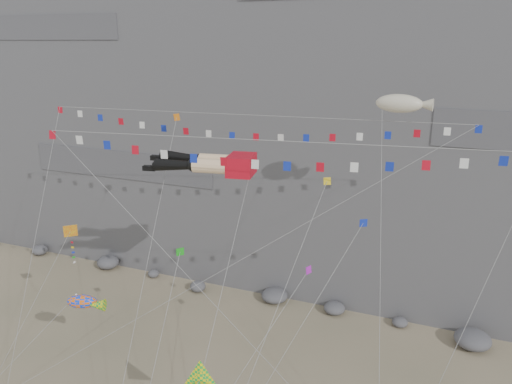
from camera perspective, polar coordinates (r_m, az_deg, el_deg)
cliff at (r=58.35m, az=7.68°, el=17.09°), size 80.00×28.00×50.00m
talus_boulders at (r=50.15m, az=2.13°, el=-11.78°), size 60.00×3.00×1.20m
legs_kite at (r=34.98m, az=-5.15°, el=3.26°), size 8.61×15.16×21.47m
flag_banner_upper at (r=38.74m, az=-1.44°, el=8.79°), size 33.35×15.33×26.98m
flag_banner_lower at (r=29.03m, az=1.77°, el=5.85°), size 28.57×5.63×21.62m
harlequin_kite at (r=38.07m, az=-20.47°, el=-4.24°), size 6.08×5.78×13.46m
fish_windsock at (r=37.28m, az=-19.29°, el=-11.75°), size 8.65×5.87×11.08m
delta_kite at (r=30.87m, az=-6.41°, el=-20.47°), size 3.25×5.85×8.23m
blimp_windsock at (r=36.00m, az=16.03°, el=9.63°), size 4.19×12.87×23.85m
small_kite_a at (r=39.17m, az=-9.18°, el=7.81°), size 3.43×15.30×24.12m
small_kite_b at (r=32.46m, az=5.76°, el=-9.28°), size 5.98×11.11×15.81m
small_kite_c at (r=34.00m, az=-8.74°, el=-7.12°), size 2.25×10.53×14.87m
small_kite_d at (r=32.56m, az=7.83°, el=0.46°), size 3.94×13.60×20.77m
small_kite_e at (r=29.37m, az=11.72°, el=-4.26°), size 7.42×8.43×17.89m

